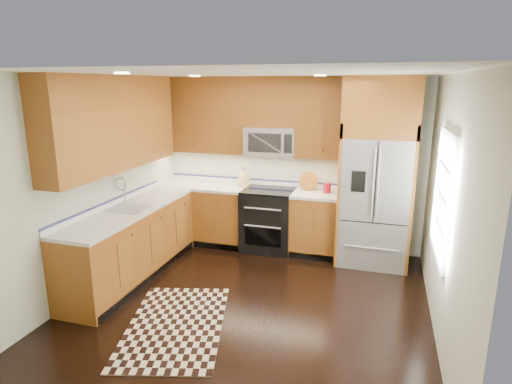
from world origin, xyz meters
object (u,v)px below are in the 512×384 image
(refrigerator, at_px, (377,173))
(rug, at_px, (176,325))
(range, at_px, (268,220))
(utensil_crock, at_px, (327,186))
(knife_block, at_px, (244,178))

(refrigerator, relative_size, rug, 1.58)
(range, height_order, rug, range)
(range, bearing_deg, utensil_crock, 5.94)
(rug, relative_size, utensil_crock, 5.17)
(range, relative_size, refrigerator, 0.36)
(range, height_order, refrigerator, refrigerator)
(rug, distance_m, knife_block, 2.76)
(refrigerator, xyz_separation_m, utensil_crock, (-0.69, 0.13, -0.25))
(refrigerator, distance_m, rug, 3.30)
(range, relative_size, utensil_crock, 2.97)
(refrigerator, bearing_deg, rug, -129.18)
(utensil_crock, bearing_deg, range, -174.06)
(range, distance_m, rug, 2.46)
(knife_block, xyz_separation_m, utensil_crock, (1.30, -0.06, -0.01))
(range, bearing_deg, rug, -98.78)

